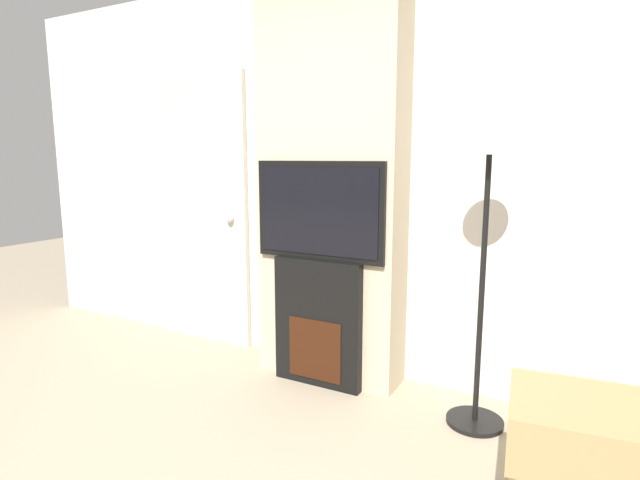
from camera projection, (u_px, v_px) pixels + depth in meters
name	position (u px, v px, depth m)	size (l,w,h in m)	color
wall_back	(343.00, 175.00, 3.37)	(6.00, 0.06, 2.70)	silver
chimney_breast	(331.00, 176.00, 3.21)	(0.96, 0.30, 2.70)	beige
fireplace	(320.00, 322.00, 3.23)	(0.60, 0.15, 0.83)	black
television	(320.00, 211.00, 3.11)	(0.88, 0.07, 0.62)	black
floor_lamp	(485.00, 233.00, 2.61)	(0.31, 0.31, 1.58)	black
box_stack	(576.00, 467.00, 1.84)	(0.54, 0.51, 0.59)	tan
entry_door	(202.00, 211.00, 3.93)	(0.87, 0.09, 2.09)	beige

